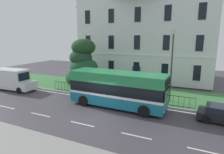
{
  "coord_description": "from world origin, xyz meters",
  "views": [
    {
      "loc": [
        7.26,
        -12.38,
        6.04
      ],
      "look_at": [
        -0.52,
        4.34,
        2.24
      ],
      "focal_mm": 30.59,
      "sensor_mm": 36.0,
      "label": 1
    }
  ],
  "objects_px": {
    "evergreen_tree": "(84,68)",
    "single_decker_bus": "(118,89)",
    "georgian_townhouse": "(148,34)",
    "street_lamp_post": "(172,62)",
    "white_panel_van": "(12,79)"
  },
  "relations": [
    {
      "from": "georgian_townhouse",
      "to": "evergreen_tree",
      "type": "height_order",
      "value": "georgian_townhouse"
    },
    {
      "from": "street_lamp_post",
      "to": "georgian_townhouse",
      "type": "bearing_deg",
      "value": 115.16
    },
    {
      "from": "white_panel_van",
      "to": "street_lamp_post",
      "type": "height_order",
      "value": "street_lamp_post"
    },
    {
      "from": "georgian_townhouse",
      "to": "white_panel_van",
      "type": "height_order",
      "value": "georgian_townhouse"
    },
    {
      "from": "single_decker_bus",
      "to": "georgian_townhouse",
      "type": "bearing_deg",
      "value": 96.29
    },
    {
      "from": "white_panel_van",
      "to": "street_lamp_post",
      "type": "xyz_separation_m",
      "value": [
        17.56,
        3.01,
        2.66
      ]
    },
    {
      "from": "evergreen_tree",
      "to": "street_lamp_post",
      "type": "xyz_separation_m",
      "value": [
        10.9,
        -2.04,
        1.59
      ]
    },
    {
      "from": "georgian_townhouse",
      "to": "single_decker_bus",
      "type": "distance_m",
      "value": 15.11
    },
    {
      "from": "evergreen_tree",
      "to": "single_decker_bus",
      "type": "bearing_deg",
      "value": -36.57
    },
    {
      "from": "georgian_townhouse",
      "to": "single_decker_bus",
      "type": "height_order",
      "value": "georgian_townhouse"
    },
    {
      "from": "street_lamp_post",
      "to": "single_decker_bus",
      "type": "bearing_deg",
      "value": -143.05
    },
    {
      "from": "georgian_townhouse",
      "to": "evergreen_tree",
      "type": "distance_m",
      "value": 11.57
    },
    {
      "from": "single_decker_bus",
      "to": "street_lamp_post",
      "type": "xyz_separation_m",
      "value": [
        4.04,
        3.04,
        2.27
      ]
    },
    {
      "from": "georgian_townhouse",
      "to": "white_panel_van",
      "type": "bearing_deg",
      "value": -130.95
    },
    {
      "from": "single_decker_bus",
      "to": "street_lamp_post",
      "type": "height_order",
      "value": "street_lamp_post"
    }
  ]
}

